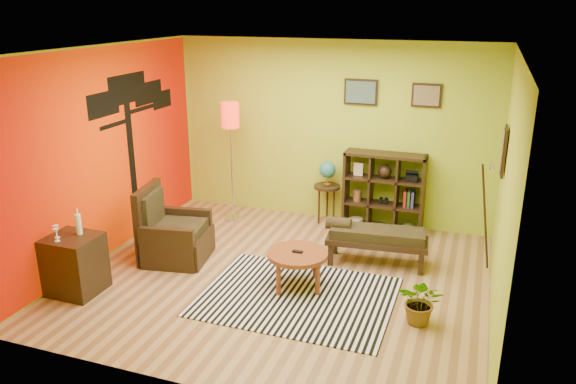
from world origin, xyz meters
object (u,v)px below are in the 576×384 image
(floor_lamp, at_px, (231,126))
(bench, at_px, (374,236))
(globe_table, at_px, (327,177))
(cube_shelf, at_px, (385,192))
(coffee_table, at_px, (298,257))
(potted_plant, at_px, (421,306))
(side_cabinet, at_px, (74,264))
(armchair, at_px, (172,237))

(floor_lamp, distance_m, bench, 2.81)
(globe_table, xyz_separation_m, cube_shelf, (0.90, 0.00, -0.15))
(floor_lamp, bearing_deg, bench, -19.10)
(coffee_table, height_order, potted_plant, coffee_table)
(side_cabinet, height_order, globe_table, side_cabinet)
(floor_lamp, bearing_deg, side_cabinet, -105.69)
(bench, bearing_deg, armchair, -164.08)
(armchair, distance_m, cube_shelf, 3.19)
(floor_lamp, bearing_deg, armchair, -96.16)
(globe_table, bearing_deg, floor_lamp, -165.32)
(side_cabinet, bearing_deg, armchair, 63.03)
(globe_table, distance_m, bench, 1.61)
(cube_shelf, bearing_deg, armchair, -141.91)
(globe_table, bearing_deg, bench, -50.81)
(side_cabinet, height_order, floor_lamp, floor_lamp)
(potted_plant, bearing_deg, coffee_table, 166.90)
(coffee_table, distance_m, cube_shelf, 2.26)
(coffee_table, distance_m, globe_table, 2.20)
(side_cabinet, bearing_deg, coffee_table, 22.27)
(potted_plant, bearing_deg, globe_table, 125.11)
(coffee_table, relative_size, side_cabinet, 0.72)
(coffee_table, height_order, floor_lamp, floor_lamp)
(armchair, height_order, floor_lamp, floor_lamp)
(side_cabinet, relative_size, floor_lamp, 0.55)
(armchair, height_order, cube_shelf, cube_shelf)
(armchair, height_order, globe_table, armchair)
(coffee_table, relative_size, globe_table, 0.74)
(cube_shelf, relative_size, potted_plant, 2.27)
(armchair, bearing_deg, potted_plant, -9.25)
(globe_table, relative_size, cube_shelf, 0.83)
(coffee_table, bearing_deg, potted_plant, -13.10)
(coffee_table, distance_m, potted_plant, 1.57)
(coffee_table, xyz_separation_m, floor_lamp, (-1.68, 1.78, 1.13))
(coffee_table, height_order, bench, bench)
(bench, bearing_deg, potted_plant, -59.15)
(side_cabinet, height_order, cube_shelf, cube_shelf)
(cube_shelf, bearing_deg, potted_plant, -70.93)
(floor_lamp, height_order, cube_shelf, floor_lamp)
(armchair, xyz_separation_m, bench, (2.60, 0.74, 0.08))
(armchair, relative_size, bench, 0.74)
(cube_shelf, distance_m, bench, 1.24)
(side_cabinet, distance_m, potted_plant, 4.04)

